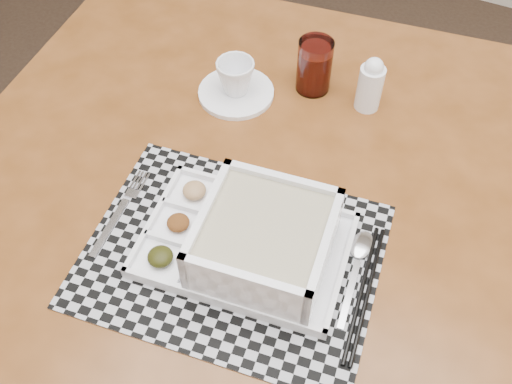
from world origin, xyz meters
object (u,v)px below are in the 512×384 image
cup (236,77)px  dining_table (255,221)px  creamer_bottle (370,84)px  juice_glass (314,67)px  serving_tray (258,243)px

cup → dining_table: bearing=-56.1°
cup → creamer_bottle: 0.26m
juice_glass → serving_tray: bearing=-78.9°
serving_tray → juice_glass: juice_glass is taller
juice_glass → creamer_bottle: 0.12m
dining_table → creamer_bottle: 0.34m
cup → creamer_bottle: creamer_bottle is taller
dining_table → creamer_bottle: size_ratio=11.04×
juice_glass → creamer_bottle: size_ratio=0.96×
dining_table → cup: (-0.14, 0.20, 0.13)m
juice_glass → cup: bearing=-145.7°
cup → juice_glass: size_ratio=0.68×
dining_table → juice_glass: size_ratio=11.52×
serving_tray → juice_glass: (-0.08, 0.41, 0.01)m
creamer_bottle → cup: bearing=-160.9°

